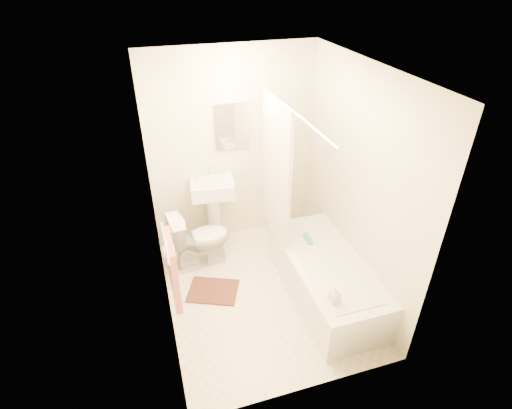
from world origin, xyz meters
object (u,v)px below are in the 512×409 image
object	(u,v)px
bath_mat	(213,291)
soap_bottle	(335,295)
toilet	(200,239)
sink	(214,210)
bathtub	(325,277)

from	to	relation	value
bath_mat	soap_bottle	bearing A→B (deg)	-44.37
bath_mat	soap_bottle	size ratio (longest dim) A/B	2.88
toilet	sink	xyz separation A→B (m)	(0.24, 0.34, 0.15)
bath_mat	soap_bottle	distance (m)	1.45
bath_mat	soap_bottle	xyz separation A→B (m)	(0.96, -0.94, 0.55)
bathtub	soap_bottle	xyz separation A→B (m)	(-0.20, -0.56, 0.32)
sink	bath_mat	bearing A→B (deg)	-97.05
toilet	bathtub	world-z (taller)	toilet
sink	bath_mat	xyz separation A→B (m)	(-0.22, -0.88, -0.49)
sink	soap_bottle	xyz separation A→B (m)	(0.74, -1.82, 0.06)
toilet	sink	distance (m)	0.45
bathtub	bath_mat	world-z (taller)	bathtub
toilet	bathtub	distance (m)	1.50
bathtub	bath_mat	xyz separation A→B (m)	(-1.16, 0.38, -0.22)
toilet	soap_bottle	bearing A→B (deg)	-152.72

